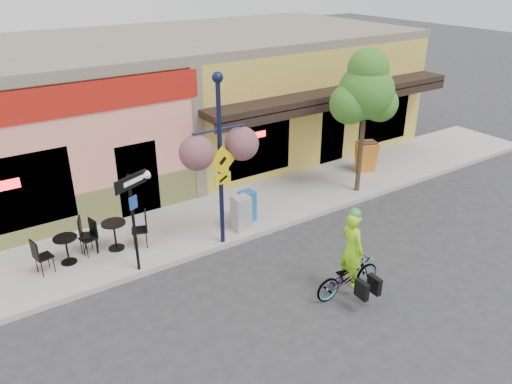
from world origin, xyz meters
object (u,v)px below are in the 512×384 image
(lamp_post, at_px, (220,163))
(building, at_px, (171,99))
(newspaper_box_blue, at_px, (247,206))
(cyclist_rider, at_px, (351,259))
(newspaper_box_grey, at_px, (241,213))
(street_tree, at_px, (363,122))
(bicycle, at_px, (348,276))
(one_way_sign, at_px, (134,224))

(lamp_post, bearing_deg, building, 76.71)
(building, relative_size, newspaper_box_blue, 20.17)
(lamp_post, xyz_separation_m, newspaper_box_blue, (1.18, 0.62, -1.79))
(cyclist_rider, distance_m, newspaper_box_grey, 3.71)
(newspaper_box_grey, xyz_separation_m, street_tree, (4.47, 0.07, 1.79))
(building, relative_size, street_tree, 4.00)
(newspaper_box_grey, bearing_deg, cyclist_rider, -79.94)
(bicycle, height_order, one_way_sign, one_way_sign)
(cyclist_rider, relative_size, street_tree, 0.39)
(building, distance_m, cyclist_rider, 10.29)
(bicycle, height_order, newspaper_box_blue, newspaper_box_blue)
(bicycle, bearing_deg, building, -0.38)
(newspaper_box_blue, distance_m, newspaper_box_grey, 0.50)
(building, xyz_separation_m, newspaper_box_grey, (-1.07, -6.54, -1.62))
(lamp_post, relative_size, newspaper_box_grey, 4.63)
(cyclist_rider, relative_size, one_way_sign, 0.72)
(cyclist_rider, bearing_deg, street_tree, -43.66)
(bicycle, distance_m, one_way_sign, 5.04)
(newspaper_box_blue, bearing_deg, building, 77.99)
(one_way_sign, distance_m, newspaper_box_blue, 3.66)
(lamp_post, distance_m, one_way_sign, 2.55)
(building, relative_size, one_way_sign, 7.36)
(lamp_post, relative_size, one_way_sign, 1.81)
(cyclist_rider, distance_m, newspaper_box_blue, 3.97)
(lamp_post, relative_size, newspaper_box_blue, 4.97)
(building, height_order, bicycle, building)
(one_way_sign, bearing_deg, building, 34.82)
(bicycle, xyz_separation_m, one_way_sign, (-3.66, 3.34, 0.93))
(lamp_post, xyz_separation_m, one_way_sign, (-2.34, 0.00, -1.00))
(building, bearing_deg, bicycle, -93.05)
(building, xyz_separation_m, one_way_sign, (-4.20, -6.85, -0.86))
(cyclist_rider, height_order, newspaper_box_blue, cyclist_rider)
(lamp_post, bearing_deg, newspaper_box_grey, 23.41)
(newspaper_box_blue, distance_m, street_tree, 4.48)
(newspaper_box_blue, bearing_deg, cyclist_rider, -93.12)
(one_way_sign, bearing_deg, newspaper_box_blue, -13.75)
(building, relative_size, cyclist_rider, 10.17)
(one_way_sign, height_order, newspaper_box_blue, one_way_sign)
(lamp_post, height_order, street_tree, street_tree)
(lamp_post, bearing_deg, cyclist_rider, -65.97)
(cyclist_rider, relative_size, newspaper_box_blue, 1.98)
(building, bearing_deg, street_tree, -62.27)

